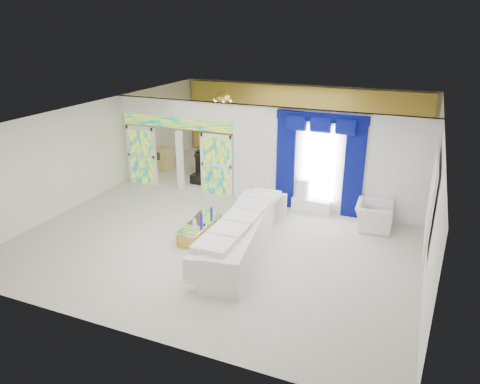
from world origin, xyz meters
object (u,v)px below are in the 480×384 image
at_px(white_sofa, 243,235).
at_px(grand_piano, 223,159).
at_px(console_table, 312,205).
at_px(coffee_table, 200,229).
at_px(armchair, 374,216).

xyz_separation_m(white_sofa, grand_piano, (-3.09, 5.55, 0.06)).
bearing_deg(console_table, coffee_table, -130.53).
bearing_deg(armchair, console_table, 73.69).
relative_size(console_table, armchair, 1.06).
bearing_deg(console_table, white_sofa, -107.89).
height_order(coffee_table, console_table, console_table).
bearing_deg(coffee_table, console_table, 49.47).
xyz_separation_m(coffee_table, armchair, (4.17, 2.26, 0.17)).
bearing_deg(coffee_table, grand_piano, 108.31).
distance_m(console_table, armchair, 1.90).
height_order(white_sofa, coffee_table, white_sofa).
bearing_deg(armchair, grand_piano, 60.84).
bearing_deg(white_sofa, console_table, 63.74).
relative_size(white_sofa, grand_piano, 2.33).
relative_size(coffee_table, grand_piano, 0.90).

